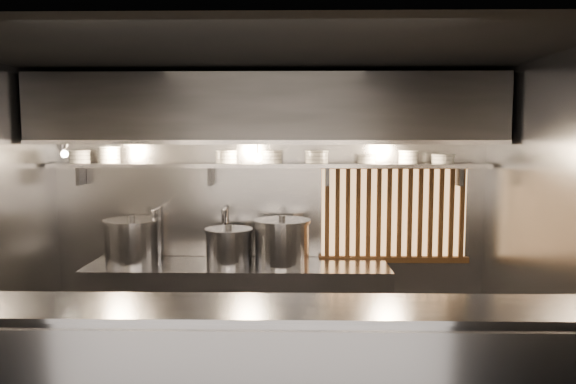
{
  "coord_description": "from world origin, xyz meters",
  "views": [
    {
      "loc": [
        0.31,
        -4.35,
        2.19
      ],
      "look_at": [
        0.21,
        0.55,
        1.69
      ],
      "focal_mm": 35.0,
      "sensor_mm": 36.0,
      "label": 1
    }
  ],
  "objects_px": {
    "heat_lamp": "(62,148)",
    "stock_pot_right": "(229,246)",
    "stock_pot_left": "(133,241)",
    "pendant_bulb": "(258,158)",
    "stock_pot_mid": "(282,242)"
  },
  "relations": [
    {
      "from": "pendant_bulb",
      "to": "stock_pot_right",
      "type": "bearing_deg",
      "value": -168.57
    },
    {
      "from": "heat_lamp",
      "to": "stock_pot_right",
      "type": "xyz_separation_m",
      "value": [
        1.51,
        0.29,
        -0.99
      ]
    },
    {
      "from": "stock_pot_right",
      "to": "pendant_bulb",
      "type": "bearing_deg",
      "value": 11.43
    },
    {
      "from": "heat_lamp",
      "to": "stock_pot_mid",
      "type": "xyz_separation_m",
      "value": [
        2.04,
        0.28,
        -0.94
      ]
    },
    {
      "from": "pendant_bulb",
      "to": "stock_pot_right",
      "type": "xyz_separation_m",
      "value": [
        -0.29,
        -0.06,
        -0.88
      ]
    },
    {
      "from": "heat_lamp",
      "to": "stock_pot_left",
      "type": "bearing_deg",
      "value": 31.4
    },
    {
      "from": "stock_pot_left",
      "to": "pendant_bulb",
      "type": "bearing_deg",
      "value": 1.01
    },
    {
      "from": "heat_lamp",
      "to": "pendant_bulb",
      "type": "xyz_separation_m",
      "value": [
        1.8,
        0.35,
        -0.11
      ]
    },
    {
      "from": "stock_pot_left",
      "to": "stock_pot_right",
      "type": "height_order",
      "value": "stock_pot_left"
    },
    {
      "from": "stock_pot_right",
      "to": "stock_pot_left",
      "type": "bearing_deg",
      "value": 177.9
    },
    {
      "from": "pendant_bulb",
      "to": "stock_pot_left",
      "type": "height_order",
      "value": "pendant_bulb"
    },
    {
      "from": "pendant_bulb",
      "to": "stock_pot_mid",
      "type": "relative_size",
      "value": 0.28
    },
    {
      "from": "stock_pot_left",
      "to": "heat_lamp",
      "type": "bearing_deg",
      "value": -148.6
    },
    {
      "from": "pendant_bulb",
      "to": "stock_pot_right",
      "type": "height_order",
      "value": "pendant_bulb"
    },
    {
      "from": "heat_lamp",
      "to": "stock_pot_left",
      "type": "distance_m",
      "value": 1.13
    }
  ]
}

